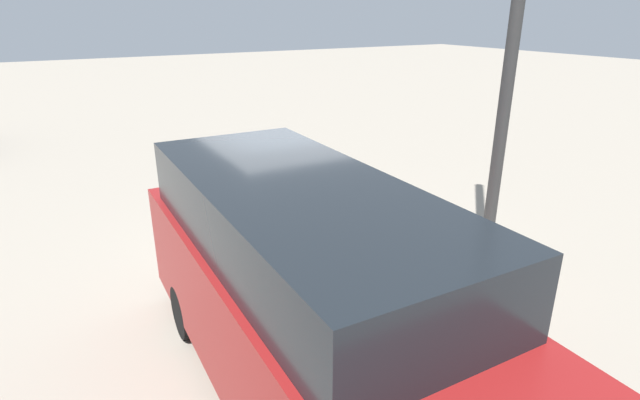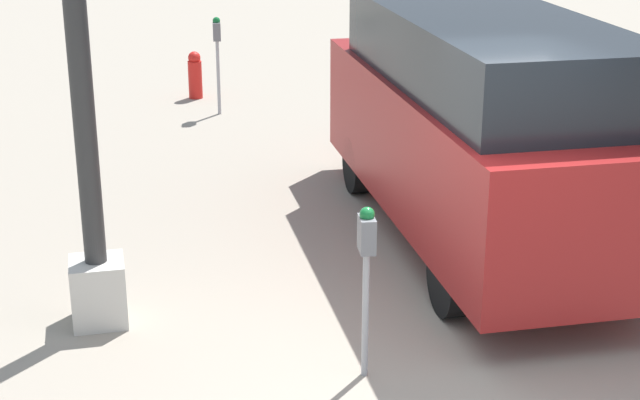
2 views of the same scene
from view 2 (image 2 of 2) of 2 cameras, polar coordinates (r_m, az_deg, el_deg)
The scene contains 6 objects.
ground_plane at distance 7.60m, azimuth 7.17°, elevation -9.69°, with size 80.00×80.00×0.00m, color gray.
parking_meter_near at distance 7.03m, azimuth 2.72°, elevation -3.10°, with size 0.21×0.13×1.34m.
parking_meter_far at distance 14.45m, azimuth -6.00°, elevation 9.07°, with size 0.21×0.13×1.43m.
lamp_post at distance 7.66m, azimuth -14.01°, elevation 9.94°, with size 0.44×0.44×6.81m.
parked_van at distance 9.64m, azimuth 9.34°, elevation 4.46°, with size 5.21×1.94×2.27m.
fire_hydrant at distance 15.60m, azimuth -7.28°, elevation 7.23°, with size 0.22×0.22×0.74m.
Camera 2 is at (-6.18, 2.39, 3.72)m, focal length 55.00 mm.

